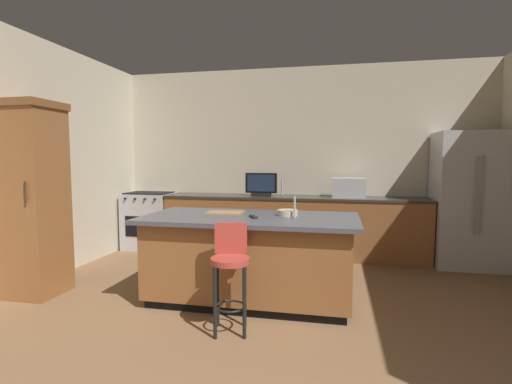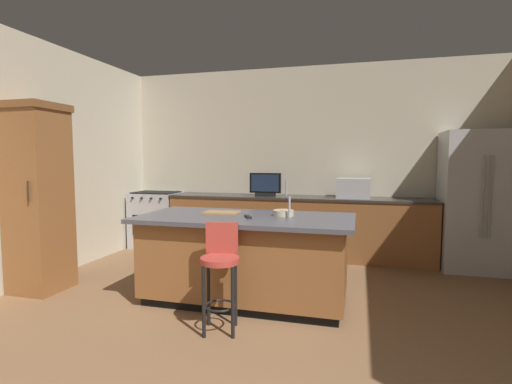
% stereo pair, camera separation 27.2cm
% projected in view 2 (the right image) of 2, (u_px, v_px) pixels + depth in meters
% --- Properties ---
extents(wall_back, '(6.34, 0.12, 2.96)m').
position_uv_depth(wall_back, '(304.00, 161.00, 6.16)').
color(wall_back, beige).
rests_on(wall_back, ground_plane).
extents(wall_left, '(0.12, 5.20, 2.96)m').
position_uv_depth(wall_left, '(33.00, 161.00, 4.63)').
color(wall_left, beige).
rests_on(wall_left, ground_plane).
extents(counter_back, '(4.03, 0.62, 0.93)m').
position_uv_depth(counter_back, '(296.00, 226.00, 5.90)').
color(counter_back, brown).
rests_on(counter_back, ground_plane).
extents(kitchen_island, '(2.24, 1.09, 0.91)m').
position_uv_depth(kitchen_island, '(245.00, 258.00, 4.03)').
color(kitchen_island, black).
rests_on(kitchen_island, ground_plane).
extents(refrigerator, '(0.90, 0.78, 1.88)m').
position_uv_depth(refrigerator, '(477.00, 201.00, 5.15)').
color(refrigerator, '#B7BABF').
rests_on(refrigerator, ground_plane).
extents(range_oven, '(0.78, 0.63, 0.95)m').
position_uv_depth(range_oven, '(157.00, 220.00, 6.53)').
color(range_oven, '#B7BABF').
rests_on(range_oven, ground_plane).
extents(cabinet_tower, '(0.57, 0.58, 2.12)m').
position_uv_depth(cabinet_tower, '(38.00, 195.00, 4.31)').
color(cabinet_tower, brown).
rests_on(cabinet_tower, ground_plane).
extents(microwave, '(0.48, 0.36, 0.29)m').
position_uv_depth(microwave, '(353.00, 188.00, 5.63)').
color(microwave, '#B7BABF').
rests_on(microwave, counter_back).
extents(tv_monitor, '(0.49, 0.16, 0.36)m').
position_uv_depth(tv_monitor, '(265.00, 186.00, 5.92)').
color(tv_monitor, black).
rests_on(tv_monitor, counter_back).
extents(sink_faucet_back, '(0.02, 0.02, 0.24)m').
position_uv_depth(sink_faucet_back, '(286.00, 188.00, 5.99)').
color(sink_faucet_back, '#B2B2B7').
rests_on(sink_faucet_back, counter_back).
extents(sink_faucet_island, '(0.02, 0.02, 0.22)m').
position_uv_depth(sink_faucet_island, '(289.00, 207.00, 3.86)').
color(sink_faucet_island, '#B2B2B7').
rests_on(sink_faucet_island, kitchen_island).
extents(bar_stool_center, '(0.35, 0.37, 0.94)m').
position_uv_depth(bar_stool_center, '(220.00, 268.00, 3.32)').
color(bar_stool_center, '#B23D33').
rests_on(bar_stool_center, ground_plane).
extents(fruit_bowl, '(0.22, 0.22, 0.06)m').
position_uv_depth(fruit_bowl, '(283.00, 213.00, 4.00)').
color(fruit_bowl, beige).
rests_on(fruit_bowl, kitchen_island).
extents(tv_remote, '(0.12, 0.17, 0.02)m').
position_uv_depth(tv_remote, '(248.00, 217.00, 3.88)').
color(tv_remote, black).
rests_on(tv_remote, kitchen_island).
extents(cutting_board, '(0.40, 0.29, 0.02)m').
position_uv_depth(cutting_board, '(222.00, 213.00, 4.18)').
color(cutting_board, '#A87F51').
rests_on(cutting_board, kitchen_island).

